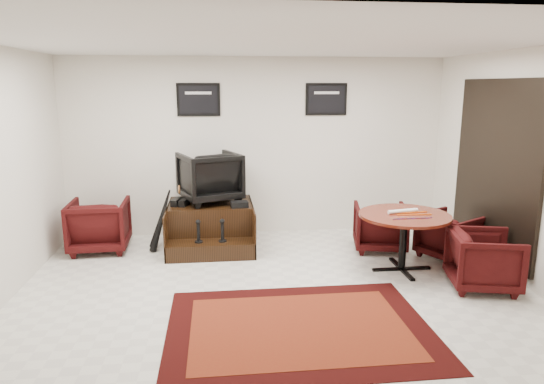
{
  "coord_description": "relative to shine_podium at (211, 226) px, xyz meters",
  "views": [
    {
      "loc": [
        -0.64,
        -5.16,
        2.36
      ],
      "look_at": [
        0.06,
        0.9,
        1.02
      ],
      "focal_mm": 32.0,
      "sensor_mm": 36.0,
      "label": 1
    }
  ],
  "objects": [
    {
      "name": "table_chair_window",
      "position": [
        3.3,
        -0.94,
        0.06
      ],
      "size": [
        0.9,
        0.92,
        0.71
      ],
      "primitive_type": "imported",
      "rotation": [
        0.0,
        0.0,
        2.07
      ],
      "color": "black",
      "rests_on": "ground"
    },
    {
      "name": "umbrella_black",
      "position": [
        -0.72,
        -0.22,
        0.1
      ],
      "size": [
        0.29,
        0.11,
        0.79
      ],
      "primitive_type": null,
      "color": "black",
      "rests_on": "ground"
    },
    {
      "name": "room_shell",
      "position": [
        1.16,
        -1.77,
        1.49
      ],
      "size": [
        6.02,
        5.02,
        2.81
      ],
      "color": "silver",
      "rests_on": "ground"
    },
    {
      "name": "ground",
      "position": [
        0.76,
        -1.89,
        -0.3
      ],
      "size": [
        6.0,
        6.0,
        0.0
      ],
      "primitive_type": "plane",
      "color": "beige",
      "rests_on": "ground"
    },
    {
      "name": "table_clutter",
      "position": [
        2.56,
        -1.37,
        0.47
      ],
      "size": [
        0.57,
        0.32,
        0.01
      ],
      "color": "#EA5C0D",
      "rests_on": "meeting_table"
    },
    {
      "name": "area_rug",
      "position": [
        0.89,
        -2.7,
        -0.29
      ],
      "size": [
        2.61,
        1.96,
        0.01
      ],
      "color": "black",
      "rests_on": "ground"
    },
    {
      "name": "table_chair_back",
      "position": [
        2.46,
        -0.47,
        0.08
      ],
      "size": [
        0.85,
        0.82,
        0.75
      ],
      "primitive_type": "imported",
      "rotation": [
        0.0,
        0.0,
        2.93
      ],
      "color": "black",
      "rests_on": "ground"
    },
    {
      "name": "meeting_table",
      "position": [
        2.48,
        -1.31,
        0.37
      ],
      "size": [
        1.16,
        1.16,
        0.76
      ],
      "color": "#47110A",
      "rests_on": "ground"
    },
    {
      "name": "polish_kit",
      "position": [
        0.42,
        -0.25,
        0.39
      ],
      "size": [
        0.26,
        0.2,
        0.08
      ],
      "primitive_type": "cube",
      "rotation": [
        0.0,
        0.0,
        0.12
      ],
      "color": "black",
      "rests_on": "shine_podium"
    },
    {
      "name": "shoes_pair",
      "position": [
        -0.43,
        -0.04,
        0.39
      ],
      "size": [
        0.28,
        0.31,
        0.1
      ],
      "color": "black",
      "rests_on": "shine_podium"
    },
    {
      "name": "shine_podium",
      "position": [
        0.0,
        0.0,
        0.0
      ],
      "size": [
        1.25,
        1.28,
        0.64
      ],
      "color": "black",
      "rests_on": "ground"
    },
    {
      "name": "armchair_side",
      "position": [
        -1.61,
        -0.04,
        0.12
      ],
      "size": [
        0.83,
        0.78,
        0.83
      ],
      "primitive_type": "imported",
      "rotation": [
        0.0,
        0.0,
        3.18
      ],
      "color": "black",
      "rests_on": "ground"
    },
    {
      "name": "paper_roll",
      "position": [
        2.48,
        -1.25,
        0.49
      ],
      "size": [
        0.42,
        0.13,
        0.05
      ],
      "primitive_type": "cylinder",
      "rotation": [
        0.0,
        1.57,
        0.19
      ],
      "color": "white",
      "rests_on": "meeting_table"
    },
    {
      "name": "table_chair_corner",
      "position": [
        3.22,
        -1.96,
        0.08
      ],
      "size": [
        0.84,
        0.87,
        0.76
      ],
      "primitive_type": "imported",
      "rotation": [
        0.0,
        0.0,
        1.34
      ],
      "color": "black",
      "rests_on": "ground"
    },
    {
      "name": "umbrella_hooked",
      "position": [
        -0.72,
        -0.04,
        0.16
      ],
      "size": [
        0.34,
        0.13,
        0.91
      ],
      "primitive_type": null,
      "color": "black",
      "rests_on": "ground"
    },
    {
      "name": "shine_chair",
      "position": [
        -0.0,
        0.14,
        0.76
      ],
      "size": [
        1.03,
        1.0,
        0.83
      ],
      "primitive_type": "imported",
      "rotation": [
        0.0,
        0.0,
        3.5
      ],
      "color": "black",
      "rests_on": "shine_podium"
    }
  ]
}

